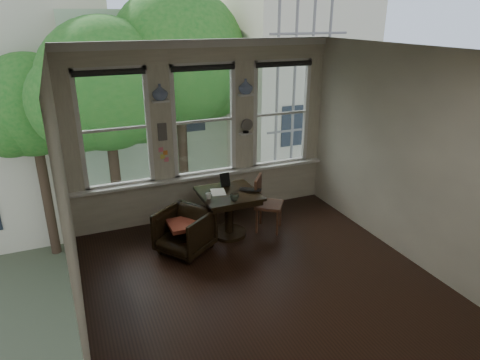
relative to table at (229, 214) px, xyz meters
name	(u,v)px	position (x,y,z in m)	size (l,w,h in m)	color
ground	(259,278)	(-0.07, -1.30, -0.38)	(4.50, 4.50, 0.00)	black
ceiling	(263,50)	(-0.07, -1.30, 2.62)	(4.50, 4.50, 0.00)	silver
wall_back	(204,132)	(-0.07, 0.95, 1.12)	(4.50, 4.50, 0.00)	beige
wall_front	(382,268)	(-0.07, -3.55, 1.12)	(4.50, 4.50, 0.00)	beige
wall_left	(67,205)	(-2.32, -1.30, 1.12)	(4.50, 4.50, 0.00)	beige
wall_right	(403,154)	(2.18, -1.30, 1.12)	(4.50, 4.50, 0.00)	beige
window_left	(115,129)	(-1.52, 0.95, 1.32)	(1.10, 0.12, 1.90)	white
window_center	(203,121)	(-0.07, 0.95, 1.32)	(1.10, 0.12, 1.90)	white
window_right	(280,113)	(1.38, 0.95, 1.32)	(1.10, 0.12, 1.90)	white
shelf_left	(160,101)	(-0.80, 0.85, 1.73)	(0.26, 0.16, 0.03)	white
shelf_right	(246,95)	(0.65, 0.85, 1.73)	(0.26, 0.16, 0.03)	white
intercom	(162,132)	(-0.80, 0.88, 1.23)	(0.14, 0.06, 0.28)	#59544F
sticky_notes	(164,152)	(-0.80, 0.89, 0.88)	(0.16, 0.01, 0.24)	pink
desk_fan	(246,128)	(0.65, 0.83, 1.16)	(0.20, 0.20, 0.24)	#59544F
vase_left	(160,92)	(-0.80, 0.85, 1.86)	(0.24, 0.24, 0.25)	silver
vase_right	(246,86)	(0.65, 0.85, 1.86)	(0.24, 0.24, 0.25)	silver
table	(229,214)	(0.00, 0.00, 0.00)	(0.90, 0.90, 0.75)	black
armchair_left	(184,231)	(-0.80, -0.22, -0.04)	(0.71, 0.73, 0.66)	black
cushion_red	(184,224)	(-0.80, -0.22, 0.08)	(0.45, 0.45, 0.06)	maroon
side_chair_right	(269,204)	(0.68, -0.08, 0.09)	(0.42, 0.42, 0.92)	#4E2B1B
laptop	(250,191)	(0.31, -0.11, 0.39)	(0.35, 0.22, 0.03)	black
mug	(209,196)	(-0.37, -0.11, 0.42)	(0.10, 0.10, 0.09)	white
drinking_glass	(235,197)	(-0.03, -0.33, 0.43)	(0.13, 0.13, 0.11)	white
tablet	(225,180)	(0.04, 0.28, 0.48)	(0.16, 0.02, 0.22)	black
papers	(218,192)	(-0.15, 0.08, 0.38)	(0.22, 0.30, 0.00)	silver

